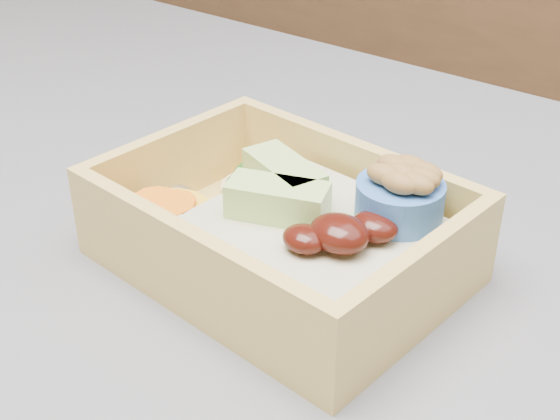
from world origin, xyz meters
The scene contains 1 object.
bento_box centered at (0.17, -0.03, 0.95)m, with size 0.22×0.16×0.07m.
Camera 1 is at (0.40, -0.33, 1.19)m, focal length 50.00 mm.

